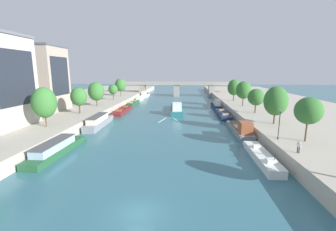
{
  "coord_description": "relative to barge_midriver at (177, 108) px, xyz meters",
  "views": [
    {
      "loc": [
        3.99,
        -18.03,
        12.55
      ],
      "look_at": [
        0.0,
        36.58,
        1.75
      ],
      "focal_mm": 24.31,
      "sensor_mm": 36.0,
      "label": 1
    }
  ],
  "objects": [
    {
      "name": "quay_left",
      "position": [
        -36.87,
        3.27,
        0.02
      ],
      "size": [
        36.0,
        170.0,
        2.14
      ],
      "primitive_type": "cube",
      "color": "#B7AD9E",
      "rests_on": "ground"
    },
    {
      "name": "moored_boat_left_lone",
      "position": [
        -16.98,
        27.98,
        -0.37
      ],
      "size": [
        2.06,
        10.54,
        2.39
      ],
      "color": "silver",
      "rests_on": "ground"
    },
    {
      "name": "bridge_far",
      "position": [
        -1.65,
        43.63,
        3.5
      ],
      "size": [
        58.43,
        4.4,
        7.21
      ],
      "color": "gray",
      "rests_on": "ground"
    },
    {
      "name": "moored_boat_right_midway",
      "position": [
        13.25,
        -5.73,
        -0.51
      ],
      "size": [
        3.13,
        14.99,
        2.13
      ],
      "color": "#1E284C",
      "rests_on": "ground"
    },
    {
      "name": "tree_left_second",
      "position": [
        -23.6,
        -15.9,
        5.25
      ],
      "size": [
        3.91,
        3.91,
        6.44
      ],
      "color": "brown",
      "rests_on": "quay_left"
    },
    {
      "name": "moored_boat_left_upstream",
      "position": [
        -16.97,
        41.21,
        -0.13
      ],
      "size": [
        2.99,
        13.84,
        3.03
      ],
      "color": "silver",
      "rests_on": "ground"
    },
    {
      "name": "tree_right_past_mid",
      "position": [
        20.51,
        -35.57,
        5.74
      ],
      "size": [
        3.87,
        3.87,
        6.67
      ],
      "color": "brown",
      "rests_on": "quay_right"
    },
    {
      "name": "moored_boat_right_far",
      "position": [
        13.14,
        8.38,
        -0.07
      ],
      "size": [
        2.29,
        12.44,
        3.25
      ],
      "color": "#1E284C",
      "rests_on": "ground"
    },
    {
      "name": "quay_right",
      "position": [
        33.56,
        3.27,
        0.02
      ],
      "size": [
        36.0,
        170.0,
        2.14
      ],
      "primitive_type": "cube",
      "color": "#B7AD9E",
      "rests_on": "ground"
    },
    {
      "name": "moored_boat_left_near",
      "position": [
        -17.08,
        -38.01,
        -0.14
      ],
      "size": [
        2.91,
        14.34,
        2.19
      ],
      "color": "#235633",
      "rests_on": "ground"
    },
    {
      "name": "tree_right_end_of_row",
      "position": [
        20.25,
        -24.01,
        5.66
      ],
      "size": [
        4.53,
        4.53,
        7.45
      ],
      "color": "brown",
      "rests_on": "quay_right"
    },
    {
      "name": "building_left_far_end",
      "position": [
        -35.36,
        -11.86,
        9.55
      ],
      "size": [
        10.88,
        10.44,
        16.9
      ],
      "color": "#A89989",
      "rests_on": "quay_left"
    },
    {
      "name": "moored_boat_left_gap_after",
      "position": [
        -17.03,
        14.8,
        -0.54
      ],
      "size": [
        2.25,
        12.53,
        2.07
      ],
      "color": "#235633",
      "rests_on": "ground"
    },
    {
      "name": "moored_boat_right_downstream",
      "position": [
        13.78,
        -23.88,
        -0.13
      ],
      "size": [
        2.95,
        14.2,
        3.22
      ],
      "color": "gray",
      "rests_on": "ground"
    },
    {
      "name": "barge_midriver",
      "position": [
        0.0,
        0.0,
        0.0
      ],
      "size": [
        4.3,
        19.16,
        3.56
      ],
      "color": "#23666B",
      "rests_on": "ground"
    },
    {
      "name": "tree_left_midway",
      "position": [
        -24.61,
        24.75,
        5.61
      ],
      "size": [
        4.64,
        4.64,
        7.23
      ],
      "color": "brown",
      "rests_on": "quay_left"
    },
    {
      "name": "tree_right_distant",
      "position": [
        20.08,
        -12.14,
        5.06
      ],
      "size": [
        4.09,
        4.09,
        6.06
      ],
      "color": "brown",
      "rests_on": "quay_right"
    },
    {
      "name": "tree_left_third",
      "position": [
        -24.16,
        -3.24,
        5.41
      ],
      "size": [
        4.8,
        4.8,
        7.11
      ],
      "color": "brown",
      "rests_on": "quay_left"
    },
    {
      "name": "moored_boat_right_gap_after",
      "position": [
        13.37,
        -38.31,
        -0.46
      ],
      "size": [
        2.26,
        12.55,
        2.22
      ],
      "color": "silver",
      "rests_on": "ground"
    },
    {
      "name": "ground_plane",
      "position": [
        -1.65,
        -51.73,
        -1.05
      ],
      "size": [
        400.0,
        400.0,
        0.0
      ],
      "primitive_type": "plane",
      "color": "#336675"
    },
    {
      "name": "tree_right_second",
      "position": [
        19.93,
        -0.25,
        5.81
      ],
      "size": [
        4.54,
        4.54,
        7.35
      ],
      "color": "brown",
      "rests_on": "quay_right"
    },
    {
      "name": "tree_right_by_lamp",
      "position": [
        19.65,
        11.69,
        5.75
      ],
      "size": [
        4.56,
        4.56,
        7.44
      ],
      "color": "brown",
      "rests_on": "quay_right"
    },
    {
      "name": "wake_behind_barge",
      "position": [
        -1.51,
        -12.55,
        -1.04
      ],
      "size": [
        5.59,
        6.02,
        0.03
      ],
      "color": "#A5D1DB",
      "rests_on": "ground"
    },
    {
      "name": "moored_boat_left_end",
      "position": [
        -17.24,
        -20.11,
        0.05
      ],
      "size": [
        3.12,
        14.62,
        2.63
      ],
      "color": "gray",
      "rests_on": "ground"
    },
    {
      "name": "tree_left_past_mid",
      "position": [
        -23.77,
        -29.59,
        5.66
      ],
      "size": [
        4.43,
        4.43,
        7.46
      ],
      "color": "brown",
      "rests_on": "quay_left"
    },
    {
      "name": "moored_boat_left_midway",
      "position": [
        -16.84,
        -1.28,
        -0.54
      ],
      "size": [
        3.28,
        16.99,
        2.07
      ],
      "color": "maroon",
      "rests_on": "ground"
    },
    {
      "name": "tree_left_far",
      "position": [
        -23.59,
        11.23,
        4.87
      ],
      "size": [
        3.33,
        3.33,
        5.6
      ],
      "color": "brown",
      "rests_on": "quay_left"
    },
    {
      "name": "person_on_quay",
      "position": [
        17.07,
        -40.76,
        2.02
      ],
      "size": [
        0.37,
        0.43,
        1.62
      ],
      "color": "#2D2D38",
      "rests_on": "quay_right"
    },
    {
      "name": "lamppost_right_bank",
      "position": [
        16.86,
        -34.76,
        3.64
      ],
      "size": [
        0.28,
        0.28,
        4.65
      ],
      "color": "black",
      "rests_on": "quay_right"
    }
  ]
}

